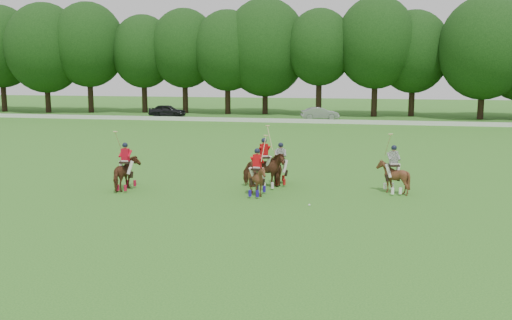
% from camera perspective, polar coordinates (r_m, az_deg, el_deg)
% --- Properties ---
extents(ground, '(180.00, 180.00, 0.00)m').
position_cam_1_polar(ground, '(23.66, -4.78, -4.84)').
color(ground, '#28681D').
rests_on(ground, ground).
extents(tree_line, '(117.98, 14.32, 14.75)m').
position_cam_1_polar(tree_line, '(70.39, 6.62, 11.12)').
color(tree_line, black).
rests_on(tree_line, ground).
extents(boundary_rail, '(120.00, 0.10, 0.44)m').
position_cam_1_polar(boundary_rail, '(60.62, 5.40, 3.89)').
color(boundary_rail, white).
rests_on(boundary_rail, ground).
extents(car_left, '(4.47, 2.03, 1.49)m').
position_cam_1_polar(car_left, '(69.04, -8.85, 4.90)').
color(car_left, black).
rests_on(car_left, ground).
extents(car_mid, '(4.47, 2.56, 1.39)m').
position_cam_1_polar(car_mid, '(64.98, 6.41, 4.65)').
color(car_mid, '#9C9DA2').
rests_on(car_mid, ground).
extents(polo_red_a, '(1.15, 1.86, 2.81)m').
position_cam_1_polar(polo_red_a, '(27.65, -12.87, -1.28)').
color(polo_red_a, '#432412').
rests_on(polo_red_a, ground).
extents(polo_red_b, '(2.21, 2.12, 2.96)m').
position_cam_1_polar(polo_red_b, '(27.46, 0.80, -0.98)').
color(polo_red_b, '#432412').
rests_on(polo_red_b, ground).
extents(polo_red_c, '(1.29, 1.42, 2.71)m').
position_cam_1_polar(polo_red_c, '(25.70, 0.12, -1.94)').
color(polo_red_c, '#432412').
rests_on(polo_red_c, ground).
extents(polo_stripe_a, '(1.04, 1.72, 2.10)m').
position_cam_1_polar(polo_stripe_a, '(28.28, 2.47, -0.98)').
color(polo_stripe_a, '#432412').
rests_on(polo_stripe_a, ground).
extents(polo_stripe_b, '(1.57, 1.67, 2.78)m').
position_cam_1_polar(polo_stripe_b, '(27.03, 13.53, -1.58)').
color(polo_stripe_b, '#432412').
rests_on(polo_stripe_b, ground).
extents(polo_ball, '(0.09, 0.09, 0.09)m').
position_cam_1_polar(polo_ball, '(24.07, 5.36, -4.50)').
color(polo_ball, white).
rests_on(polo_ball, ground).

